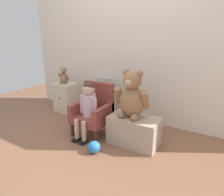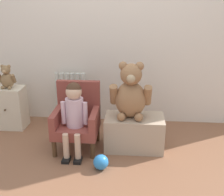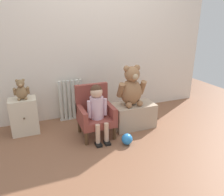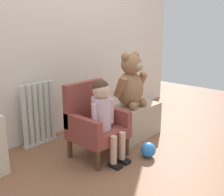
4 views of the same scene
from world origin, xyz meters
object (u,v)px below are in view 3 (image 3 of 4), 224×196
(child_armchair, at_px, (95,113))
(large_teddy_bear, at_px, (131,88))
(small_dresser, at_px, (24,116))
(small_teddy_bear, at_px, (21,90))
(child_figure, at_px, (97,105))
(low_bench, at_px, (134,115))
(radiator, at_px, (71,100))
(toy_ball, at_px, (127,139))

(child_armchair, xyz_separation_m, large_teddy_bear, (0.53, 0.01, 0.27))
(small_dresser, relative_size, small_teddy_bear, 1.82)
(small_dresser, xyz_separation_m, large_teddy_bear, (1.39, -0.36, 0.34))
(child_figure, height_order, large_teddy_bear, large_teddy_bear)
(child_figure, relative_size, low_bench, 1.22)
(small_teddy_bear, bearing_deg, child_figure, -29.71)
(radiator, distance_m, low_bench, 0.96)
(low_bench, height_order, large_teddy_bear, large_teddy_bear)
(large_teddy_bear, bearing_deg, radiator, 141.89)
(small_teddy_bear, bearing_deg, small_dresser, 152.00)
(low_bench, bearing_deg, radiator, 143.24)
(child_figure, bearing_deg, small_teddy_bear, 150.29)
(child_figure, xyz_separation_m, low_bench, (0.57, 0.12, -0.29))
(small_teddy_bear, height_order, toy_ball, small_teddy_bear)
(large_teddy_bear, bearing_deg, low_bench, -7.84)
(radiator, distance_m, small_dresser, 0.70)
(large_teddy_bear, bearing_deg, small_dresser, 165.29)
(child_armchair, bearing_deg, low_bench, 0.85)
(small_dresser, distance_m, child_figure, 1.01)
(child_figure, bearing_deg, large_teddy_bear, 13.45)
(child_figure, relative_size, large_teddy_bear, 1.29)
(child_figure, bearing_deg, small_dresser, 150.31)
(child_figure, xyz_separation_m, small_teddy_bear, (-0.85, 0.48, 0.14))
(child_armchair, bearing_deg, large_teddy_bear, 1.58)
(child_armchair, distance_m, toy_ball, 0.54)
(small_dresser, distance_m, child_armchair, 0.94)
(child_figure, relative_size, small_teddy_bear, 2.66)
(small_dresser, height_order, child_figure, child_figure)
(small_teddy_bear, bearing_deg, radiator, 17.13)
(child_figure, distance_m, large_teddy_bear, 0.56)
(small_teddy_bear, bearing_deg, low_bench, -14.40)
(toy_ball, bearing_deg, large_teddy_bear, 58.91)
(radiator, height_order, small_dresser, radiator)
(radiator, distance_m, toy_ball, 1.10)
(child_figure, bearing_deg, child_armchair, 90.00)
(radiator, relative_size, low_bench, 1.06)
(radiator, relative_size, child_figure, 0.87)
(radiator, bearing_deg, child_armchair, -71.85)
(child_armchair, height_order, toy_ball, child_armchair)
(small_dresser, distance_m, small_teddy_bear, 0.36)
(child_figure, xyz_separation_m, large_teddy_bear, (0.53, 0.13, 0.12))
(radiator, xyz_separation_m, toy_ball, (0.47, -0.97, -0.24))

